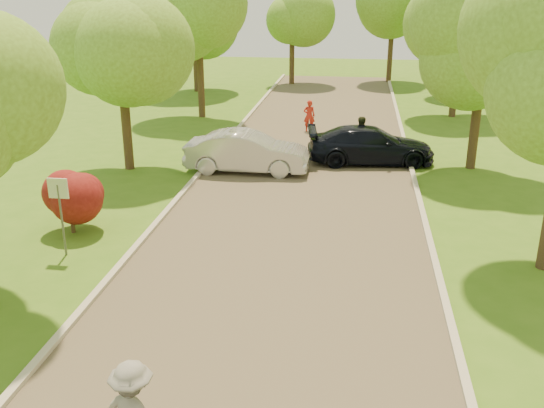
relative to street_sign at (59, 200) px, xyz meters
The scene contains 18 objects.
ground 7.22m from the street_sign, 34.59° to the right, with size 100.00×100.00×0.00m, color #3D6A19.
road 7.22m from the street_sign, 34.59° to the left, with size 8.00×60.00×0.01m, color #4C4438.
curb_left 4.62m from the street_sign, 66.37° to the left, with size 0.18×60.00×0.12m, color #B2AD9E.
curb_right 10.74m from the street_sign, 22.10° to the left, with size 0.18×60.00×0.12m, color #B2AD9E.
street_sign is the anchor object (origin of this frame).
red_shrub 1.65m from the street_sign, 108.43° to the left, with size 1.70×1.70×1.95m.
tree_l_midb 8.61m from the street_sign, 97.22° to the left, with size 4.30×4.20×6.62m.
tree_l_far 18.43m from the street_sign, 91.87° to the left, with size 4.92×4.80×7.79m.
tree_r_midb 16.27m from the street_sign, 38.90° to the left, with size 4.51×4.40×7.01m.
tree_r_far 24.25m from the street_sign, 56.91° to the left, with size 5.33×5.20×8.34m.
tree_bg_a 26.44m from the street_sign, 96.53° to the left, with size 5.12×5.00×7.72m.
tree_bg_b 31.57m from the street_sign, 63.40° to the left, with size 5.12×5.00×7.95m.
tree_bg_c 30.35m from the street_sign, 84.26° to the left, with size 4.92×4.80×7.33m.
tree_bg_d 33.74m from the street_sign, 72.61° to the left, with size 5.12×5.00×7.72m.
silver_sedan 9.01m from the street_sign, 67.04° to the left, with size 1.66×4.76×1.57m, color #B6B5BA.
dark_sedan 13.11m from the street_sign, 51.00° to the left, with size 2.08×5.11×1.48m, color black.
person_striped 16.25m from the street_sign, 70.91° to the left, with size 0.57×0.37×1.55m, color red.
person_olive 13.43m from the street_sign, 54.44° to the left, with size 0.85×0.66×1.74m, color #282F1C.
Camera 1 is at (1.85, -10.02, 6.96)m, focal length 40.00 mm.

